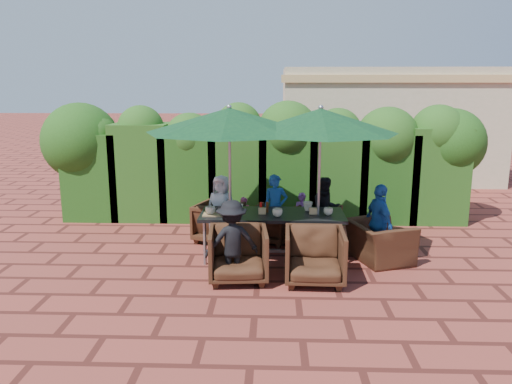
{
  "coord_description": "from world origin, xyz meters",
  "views": [
    {
      "loc": [
        0.22,
        -7.82,
        2.77
      ],
      "look_at": [
        -0.08,
        0.4,
        0.98
      ],
      "focal_mm": 35.0,
      "sensor_mm": 36.0,
      "label": 1
    }
  ],
  "objects_px": {
    "chair_far_mid": "(272,222)",
    "chair_near_left": "(238,252)",
    "dining_table": "(272,218)",
    "chair_near_right": "(315,253)",
    "umbrella_left": "(229,120)",
    "chair_far_left": "(219,220)",
    "chair_end_right": "(379,235)",
    "chair_far_right": "(318,222)",
    "umbrella_right": "(321,121)"
  },
  "relations": [
    {
      "from": "dining_table",
      "to": "chair_far_left",
      "type": "xyz_separation_m",
      "value": [
        -0.96,
        0.86,
        -0.29
      ]
    },
    {
      "from": "umbrella_right",
      "to": "chair_near_left",
      "type": "relative_size",
      "value": 2.89
    },
    {
      "from": "umbrella_left",
      "to": "chair_near_right",
      "type": "xyz_separation_m",
      "value": [
        1.28,
        -1.07,
        -1.79
      ]
    },
    {
      "from": "dining_table",
      "to": "umbrella_left",
      "type": "xyz_separation_m",
      "value": [
        -0.68,
        0.08,
        1.54
      ]
    },
    {
      "from": "umbrella_left",
      "to": "chair_far_mid",
      "type": "xyz_separation_m",
      "value": [
        0.67,
        0.78,
        -1.86
      ]
    },
    {
      "from": "chair_far_left",
      "to": "chair_far_right",
      "type": "distance_m",
      "value": 1.77
    },
    {
      "from": "chair_near_right",
      "to": "chair_end_right",
      "type": "bearing_deg",
      "value": 41.5
    },
    {
      "from": "dining_table",
      "to": "chair_far_right",
      "type": "height_order",
      "value": "dining_table"
    },
    {
      "from": "chair_near_right",
      "to": "chair_end_right",
      "type": "relative_size",
      "value": 0.89
    },
    {
      "from": "dining_table",
      "to": "umbrella_left",
      "type": "bearing_deg",
      "value": 173.46
    },
    {
      "from": "chair_far_left",
      "to": "chair_end_right",
      "type": "relative_size",
      "value": 0.8
    },
    {
      "from": "dining_table",
      "to": "umbrella_right",
      "type": "height_order",
      "value": "umbrella_right"
    },
    {
      "from": "umbrella_right",
      "to": "chair_far_right",
      "type": "height_order",
      "value": "umbrella_right"
    },
    {
      "from": "chair_far_right",
      "to": "chair_near_left",
      "type": "height_order",
      "value": "chair_near_left"
    },
    {
      "from": "chair_far_left",
      "to": "chair_near_right",
      "type": "relative_size",
      "value": 0.9
    },
    {
      "from": "umbrella_right",
      "to": "chair_near_left",
      "type": "distance_m",
      "value": 2.35
    },
    {
      "from": "umbrella_left",
      "to": "chair_end_right",
      "type": "distance_m",
      "value": 2.98
    },
    {
      "from": "chair_near_left",
      "to": "chair_end_right",
      "type": "relative_size",
      "value": 0.88
    },
    {
      "from": "chair_far_right",
      "to": "chair_near_right",
      "type": "distance_m",
      "value": 1.91
    },
    {
      "from": "chair_far_mid",
      "to": "chair_near_left",
      "type": "bearing_deg",
      "value": 99.65
    },
    {
      "from": "chair_far_left",
      "to": "chair_far_right",
      "type": "xyz_separation_m",
      "value": [
        1.77,
        0.05,
        -0.02
      ]
    },
    {
      "from": "umbrella_right",
      "to": "chair_near_right",
      "type": "xyz_separation_m",
      "value": [
        -0.12,
        -0.97,
        -1.78
      ]
    },
    {
      "from": "chair_near_left",
      "to": "chair_far_left",
      "type": "bearing_deg",
      "value": 100.05
    },
    {
      "from": "umbrella_left",
      "to": "chair_near_right",
      "type": "distance_m",
      "value": 2.45
    },
    {
      "from": "chair_far_right",
      "to": "chair_end_right",
      "type": "xyz_separation_m",
      "value": [
        0.89,
        -0.97,
        0.06
      ]
    },
    {
      "from": "chair_far_mid",
      "to": "chair_near_right",
      "type": "relative_size",
      "value": 0.83
    },
    {
      "from": "chair_near_left",
      "to": "chair_near_right",
      "type": "relative_size",
      "value": 0.99
    },
    {
      "from": "dining_table",
      "to": "chair_far_left",
      "type": "bearing_deg",
      "value": 138.24
    },
    {
      "from": "umbrella_left",
      "to": "chair_far_left",
      "type": "bearing_deg",
      "value": 109.7
    },
    {
      "from": "umbrella_right",
      "to": "chair_end_right",
      "type": "distance_m",
      "value": 2.04
    },
    {
      "from": "umbrella_left",
      "to": "chair_end_right",
      "type": "bearing_deg",
      "value": -3.55
    },
    {
      "from": "chair_far_right",
      "to": "chair_near_right",
      "type": "relative_size",
      "value": 0.85
    },
    {
      "from": "dining_table",
      "to": "chair_near_left",
      "type": "xyz_separation_m",
      "value": [
        -0.48,
        -0.95,
        -0.25
      ]
    },
    {
      "from": "chair_far_right",
      "to": "umbrella_right",
      "type": "bearing_deg",
      "value": 109.61
    },
    {
      "from": "chair_near_right",
      "to": "chair_near_left",
      "type": "bearing_deg",
      "value": 179.18
    },
    {
      "from": "chair_far_left",
      "to": "chair_end_right",
      "type": "xyz_separation_m",
      "value": [
        2.66,
        -0.93,
        0.03
      ]
    },
    {
      "from": "chair_near_left",
      "to": "chair_far_mid",
      "type": "bearing_deg",
      "value": 70.78
    },
    {
      "from": "umbrella_right",
      "to": "chair_end_right",
      "type": "xyz_separation_m",
      "value": [
        0.98,
        -0.05,
        -1.79
      ]
    },
    {
      "from": "chair_far_right",
      "to": "chair_end_right",
      "type": "bearing_deg",
      "value": 157.23
    },
    {
      "from": "umbrella_left",
      "to": "chair_far_right",
      "type": "xyz_separation_m",
      "value": [
        1.49,
        0.82,
        -1.85
      ]
    },
    {
      "from": "dining_table",
      "to": "chair_near_right",
      "type": "relative_size",
      "value": 2.67
    },
    {
      "from": "chair_far_left",
      "to": "chair_near_right",
      "type": "height_order",
      "value": "chair_near_right"
    },
    {
      "from": "chair_near_left",
      "to": "chair_end_right",
      "type": "distance_m",
      "value": 2.35
    },
    {
      "from": "umbrella_left",
      "to": "umbrella_right",
      "type": "distance_m",
      "value": 1.41
    },
    {
      "from": "chair_far_mid",
      "to": "chair_near_left",
      "type": "xyz_separation_m",
      "value": [
        -0.47,
        -1.81,
        0.07
      ]
    },
    {
      "from": "umbrella_right",
      "to": "chair_near_right",
      "type": "bearing_deg",
      "value": -97.09
    },
    {
      "from": "umbrella_left",
      "to": "chair_near_left",
      "type": "distance_m",
      "value": 2.07
    },
    {
      "from": "umbrella_left",
      "to": "chair_far_mid",
      "type": "relative_size",
      "value": 3.73
    },
    {
      "from": "chair_far_left",
      "to": "chair_near_left",
      "type": "height_order",
      "value": "chair_near_left"
    },
    {
      "from": "dining_table",
      "to": "chair_end_right",
      "type": "bearing_deg",
      "value": -2.34
    }
  ]
}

